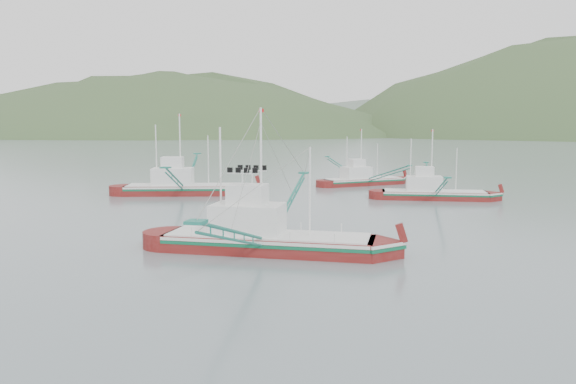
% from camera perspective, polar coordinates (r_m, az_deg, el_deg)
% --- Properties ---
extents(ground, '(1200.00, 1200.00, 0.00)m').
position_cam_1_polar(ground, '(42.63, -1.82, -5.23)').
color(ground, slate).
rests_on(ground, ground).
extents(main_boat, '(14.89, 26.92, 10.89)m').
position_cam_1_polar(main_boat, '(39.61, -2.37, -3.87)').
color(main_boat, maroon).
rests_on(main_boat, ground).
extents(bg_boat_far, '(16.82, 19.31, 8.89)m').
position_cam_1_polar(bg_boat_far, '(83.24, 7.61, 2.01)').
color(bg_boat_far, maroon).
rests_on(bg_boat_far, ground).
extents(bg_boat_right, '(12.50, 22.21, 9.00)m').
position_cam_1_polar(bg_boat_right, '(69.08, 14.50, 0.28)').
color(bg_boat_right, maroon).
rests_on(bg_boat_right, ground).
extents(bg_boat_left, '(15.58, 26.73, 11.04)m').
position_cam_1_polar(bg_boat_left, '(72.56, -10.56, 1.35)').
color(bg_boat_left, maroon).
rests_on(bg_boat_left, ground).
extents(headland_left, '(448.00, 308.00, 210.00)m').
position_cam_1_polar(headland_left, '(443.47, -12.52, 5.63)').
color(headland_left, '#375029').
rests_on(headland_left, ground).
extents(ridge_distant, '(960.00, 400.00, 240.00)m').
position_cam_1_polar(ridge_distant, '(600.66, 14.94, 5.87)').
color(ridge_distant, slate).
rests_on(ridge_distant, ground).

